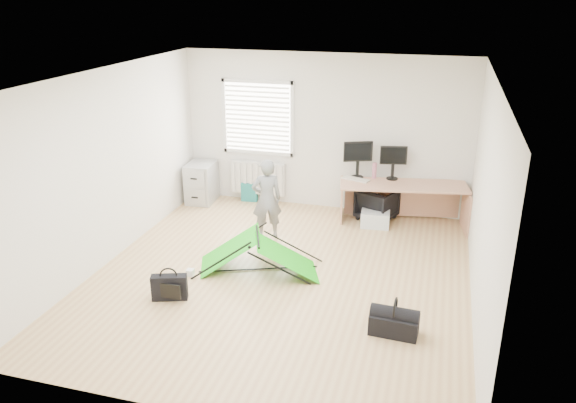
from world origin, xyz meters
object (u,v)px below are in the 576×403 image
(desk, at_px, (402,204))
(kite, at_px, (258,253))
(filing_cabinet, at_px, (202,182))
(duffel_bag, at_px, (394,324))
(monitor_left, at_px, (358,164))
(thermos, at_px, (374,170))
(laptop_bag, at_px, (169,287))
(monitor_right, at_px, (393,167))
(office_chair, at_px, (377,204))
(person, at_px, (267,199))
(storage_crate, at_px, (375,219))

(desk, height_order, kite, desk)
(filing_cabinet, relative_size, duffel_bag, 1.33)
(monitor_left, xyz_separation_m, thermos, (0.28, 0.05, -0.10))
(desk, relative_size, filing_cabinet, 2.83)
(monitor_left, xyz_separation_m, duffel_bag, (0.99, -3.37, -0.81))
(desk, xyz_separation_m, duffel_bag, (0.20, -3.23, -0.23))
(desk, bearing_deg, thermos, 149.32)
(thermos, distance_m, laptop_bag, 4.06)
(monitor_right, bearing_deg, kite, -134.42)
(desk, bearing_deg, monitor_left, 159.97)
(filing_cabinet, relative_size, office_chair, 1.22)
(monitor_right, distance_m, office_chair, 0.68)
(desk, xyz_separation_m, filing_cabinet, (-3.62, 0.10, 0.01))
(person, bearing_deg, duffel_bag, 109.19)
(thermos, relative_size, office_chair, 0.45)
(office_chair, relative_size, storage_crate, 1.29)
(person, distance_m, kite, 1.18)
(monitor_right, xyz_separation_m, duffel_bag, (0.41, -3.45, -0.79))
(monitor_left, relative_size, laptop_bag, 1.09)
(filing_cabinet, xyz_separation_m, laptop_bag, (1.02, -3.33, -0.20))
(office_chair, height_order, storage_crate, office_chair)
(thermos, height_order, duffel_bag, thermos)
(desk, distance_m, kite, 2.82)
(thermos, distance_m, storage_crate, 0.82)
(person, xyz_separation_m, laptop_bag, (-0.61, -2.14, -0.47))
(kite, bearing_deg, monitor_left, 45.86)
(office_chair, bearing_deg, laptop_bag, 79.94)
(storage_crate, bearing_deg, laptop_bag, -126.08)
(monitor_right, bearing_deg, duffel_bag, -94.73)
(office_chair, xyz_separation_m, kite, (-1.35, -2.30, -0.01))
(filing_cabinet, distance_m, person, 2.04)
(monitor_left, xyz_separation_m, storage_crate, (0.38, -0.35, -0.80))
(storage_crate, bearing_deg, monitor_left, 137.48)
(monitor_right, distance_m, thermos, 0.31)
(thermos, xyz_separation_m, duffel_bag, (0.71, -3.42, -0.71))
(filing_cabinet, bearing_deg, person, -39.76)
(desk, distance_m, thermos, 0.72)
(desk, bearing_deg, monitor_right, 123.66)
(desk, relative_size, duffel_bag, 3.76)
(filing_cabinet, distance_m, thermos, 3.15)
(kite, relative_size, storage_crate, 3.60)
(filing_cabinet, relative_size, kite, 0.44)
(filing_cabinet, relative_size, monitor_left, 1.50)
(storage_crate, bearing_deg, thermos, 104.51)
(desk, height_order, laptop_bag, desk)
(monitor_right, height_order, duffel_bag, monitor_right)
(monitor_right, relative_size, thermos, 1.65)
(filing_cabinet, height_order, thermos, thermos)
(person, bearing_deg, monitor_left, -160.91)
(desk, bearing_deg, storage_crate, -162.12)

